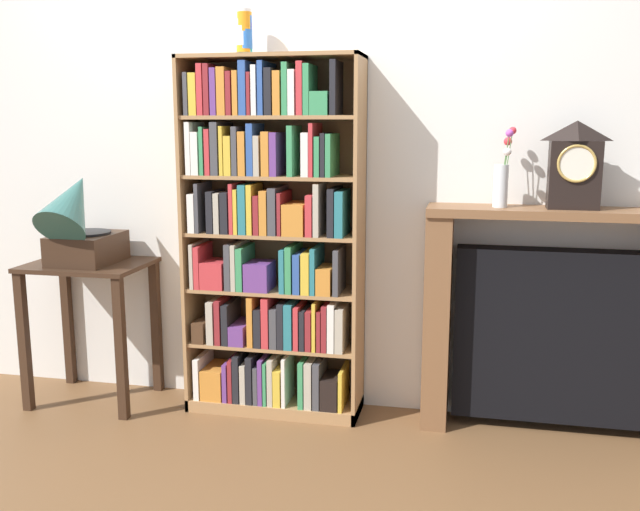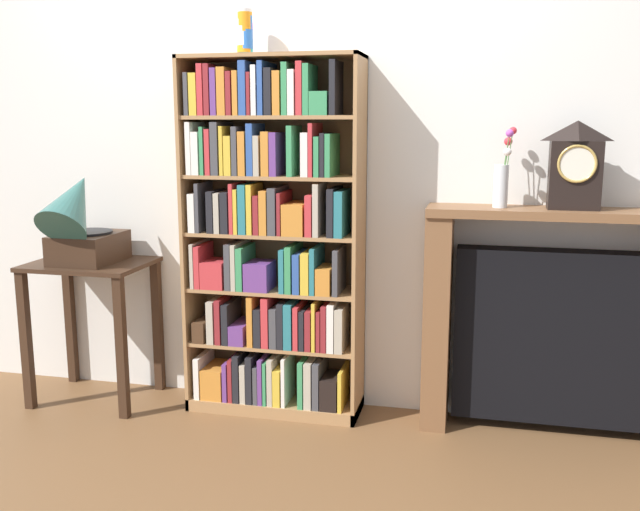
% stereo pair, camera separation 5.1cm
% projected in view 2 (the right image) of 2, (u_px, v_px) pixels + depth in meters
% --- Properties ---
extents(ground_plane, '(8.14, 6.40, 0.02)m').
position_uv_depth(ground_plane, '(269.00, 419.00, 3.50)').
color(ground_plane, brown).
extents(wall_back, '(5.14, 0.08, 2.60)m').
position_uv_depth(wall_back, '(322.00, 150.00, 3.49)').
color(wall_back, silver).
rests_on(wall_back, ground).
extents(bookshelf, '(0.86, 0.29, 1.74)m').
position_uv_depth(bookshelf, '(270.00, 247.00, 3.44)').
color(bookshelf, '#A87A4C').
rests_on(bookshelf, ground).
extents(cup_stack, '(0.08, 0.08, 0.21)m').
position_uv_depth(cup_stack, '(245.00, 33.00, 3.32)').
color(cup_stack, '#28B2B7').
rests_on(cup_stack, bookshelf).
extents(side_table_left, '(0.59, 0.46, 0.73)m').
position_uv_depth(side_table_left, '(92.00, 298.00, 3.63)').
color(side_table_left, '#382316').
rests_on(side_table_left, ground).
extents(gramophone, '(0.29, 0.50, 0.52)m').
position_uv_depth(gramophone, '(80.00, 222.00, 3.50)').
color(gramophone, '#382316').
rests_on(gramophone, side_table_left).
extents(fireplace_mantel, '(1.23, 0.27, 1.06)m').
position_uv_depth(fireplace_mantel, '(560.00, 325.00, 3.23)').
color(fireplace_mantel, brown).
rests_on(fireplace_mantel, ground).
extents(mantel_clock, '(0.22, 0.12, 0.38)m').
position_uv_depth(mantel_clock, '(575.00, 165.00, 3.07)').
color(mantel_clock, black).
rests_on(mantel_clock, fireplace_mantel).
extents(flower_vase, '(0.09, 0.11, 0.36)m').
position_uv_depth(flower_vase, '(502.00, 178.00, 3.16)').
color(flower_vase, silver).
rests_on(flower_vase, fireplace_mantel).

